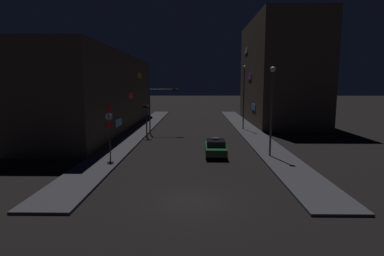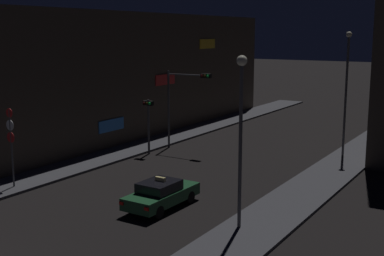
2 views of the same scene
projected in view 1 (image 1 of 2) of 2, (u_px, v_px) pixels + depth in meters
The scene contains 11 objects.
ground_plane at pixel (190, 201), 16.90m from camera, with size 300.00×300.00×0.00m, color black.
sidewalk_left at pixel (140, 130), 42.14m from camera, with size 3.06×54.81×0.15m, color #424247.
sidewalk_right at pixel (248, 130), 41.93m from camera, with size 3.06×54.81×0.15m, color #424247.
building_facade_left at pixel (103, 92), 43.00m from camera, with size 7.64×35.66×10.31m.
building_facade_right at pixel (280, 73), 49.38m from camera, with size 9.52×20.69×16.20m.
taxi at pixel (216, 147), 27.47m from camera, with size 1.87×4.48×1.62m.
traffic_light_overhead at pixel (160, 101), 38.76m from camera, with size 3.76×0.42×5.90m.
traffic_light_left_kerb at pixel (146, 114), 36.42m from camera, with size 0.80×0.42×3.98m.
sign_pole_left at pixel (109, 127), 25.57m from camera, with size 0.59×0.10×4.45m.
street_lamp_near_block at pixel (272, 99), 26.19m from camera, with size 0.46×0.46×7.62m.
street_lamp_far_block at pixel (244, 92), 42.01m from camera, with size 0.39×0.39×8.62m.
Camera 1 is at (0.32, -16.16, 6.35)m, focal length 28.94 mm.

